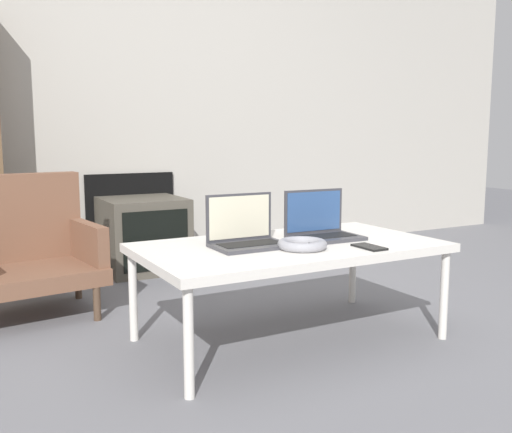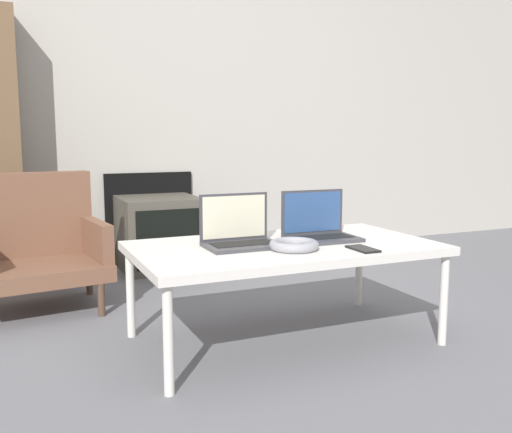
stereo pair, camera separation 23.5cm
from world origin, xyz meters
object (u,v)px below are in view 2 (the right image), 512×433
object	(u,v)px
laptop_left	(240,234)
armchair	(31,243)
phone	(363,249)
tv	(159,233)
laptop_right	(319,229)
headphones	(294,245)

from	to	relation	value
laptop_left	armchair	bearing A→B (deg)	130.22
laptop_left	armchair	size ratio (longest dim) A/B	0.42
laptop_left	phone	distance (m)	0.51
phone	tv	distance (m)	1.87
laptop_left	tv	xyz separation A→B (m)	(0.04, 1.54, -0.24)
laptop_right	phone	world-z (taller)	laptop_right
armchair	tv	bearing A→B (deg)	28.90
phone	armchair	xyz separation A→B (m)	(-1.20, 1.22, -0.09)
laptop_left	headphones	world-z (taller)	laptop_left
tv	headphones	bearing A→B (deg)	-85.65
headphones	laptop_left	bearing A→B (deg)	135.97
tv	laptop_left	bearing A→B (deg)	-91.55
headphones	armchair	size ratio (longest dim) A/B	0.28
phone	armchair	world-z (taller)	armchair
laptop_left	headphones	size ratio (longest dim) A/B	1.52
phone	headphones	bearing A→B (deg)	154.86
laptop_left	headphones	xyz separation A→B (m)	(0.17, -0.17, -0.03)
phone	laptop_left	bearing A→B (deg)	146.16
laptop_right	armchair	world-z (taller)	armchair
laptop_left	laptop_right	size ratio (longest dim) A/B	0.98
headphones	tv	size ratio (longest dim) A/B	0.39
headphones	phone	world-z (taller)	headphones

